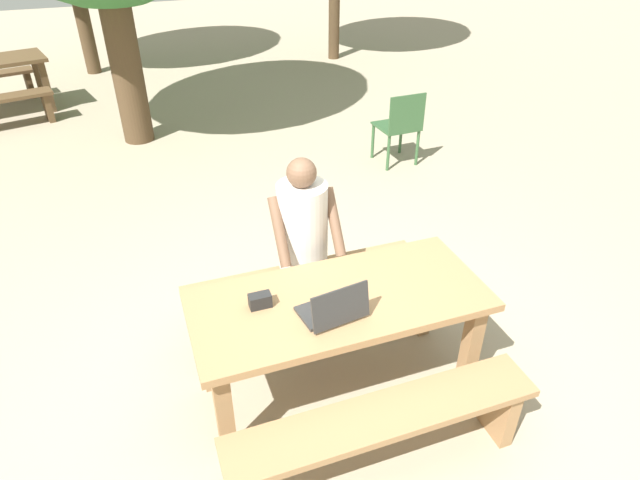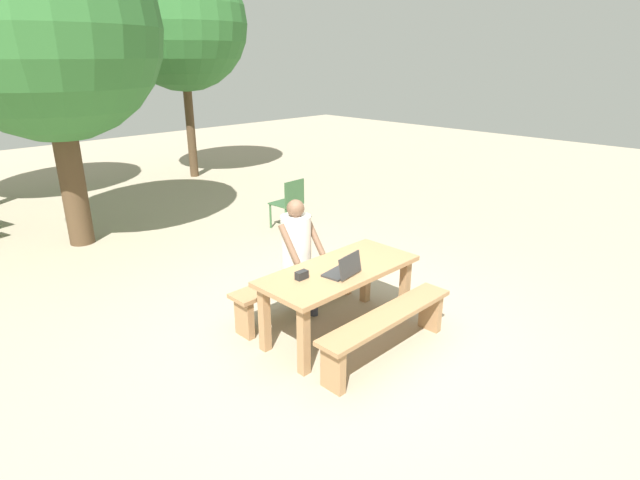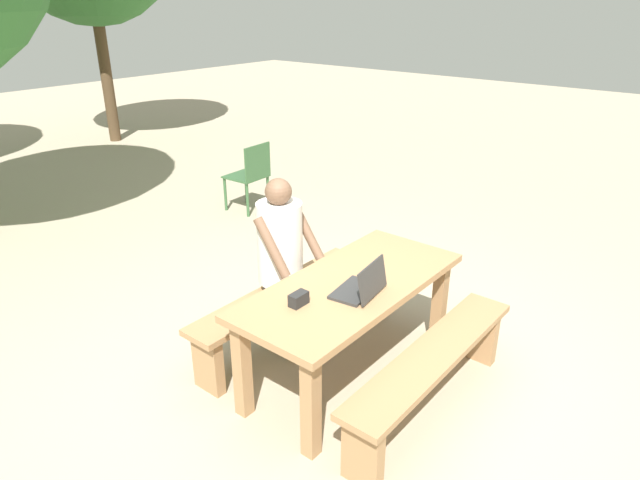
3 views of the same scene
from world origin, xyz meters
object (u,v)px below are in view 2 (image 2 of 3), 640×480
Objects in this scene: tree_rear at (181,24)px; picnic_table_front at (339,279)px; laptop at (344,270)px; plastic_chair at (289,202)px; small_pouch at (302,275)px; tree_left at (46,29)px; person_seated at (298,249)px.

picnic_table_front is at bearing -110.91° from tree_rear.
laptop is 3.70m from plastic_chair.
small_pouch is at bearing 170.33° from picnic_table_front.
laptop is at bearing -80.84° from tree_left.
picnic_table_front is 13.79× the size of small_pouch.
plastic_chair is (2.00, 3.10, -0.33)m from laptop.
plastic_chair is at bearing -130.95° from laptop.
laptop is 5.48m from tree_left.
laptop is 0.08× the size of tree_left.
tree_rear reaches higher than laptop.
laptop is 0.43× the size of plastic_chair.
person_seated is at bearing -112.64° from tree_rear.
person_seated is at bearing 90.93° from picnic_table_front.
small_pouch is at bearing -84.74° from tree_left.
laptop is 0.42m from small_pouch.
tree_rear is (2.91, 7.61, 2.83)m from picnic_table_front.
tree_left is at bearing -35.65° from plastic_chair.
person_seated is (0.08, 0.76, -0.01)m from laptop.
tree_rear is at bearing 67.36° from person_seated.
person_seated is 3.04m from plastic_chair.
picnic_table_front is 0.64m from person_seated.
tree_rear reaches higher than picnic_table_front.
person_seated is at bearing -78.08° from tree_left.
small_pouch is 0.09× the size of person_seated.
laptop is at bearing 54.17° from plastic_chair.
laptop reaches higher than plastic_chair.
laptop is at bearing -31.96° from small_pouch.
tree_left is at bearing 101.92° from person_seated.
picnic_table_front is at bearing -9.67° from small_pouch.
picnic_table_front is 0.37× the size of tree_left.
person_seated is (0.44, 0.54, 0.01)m from small_pouch.
small_pouch is 0.70m from person_seated.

